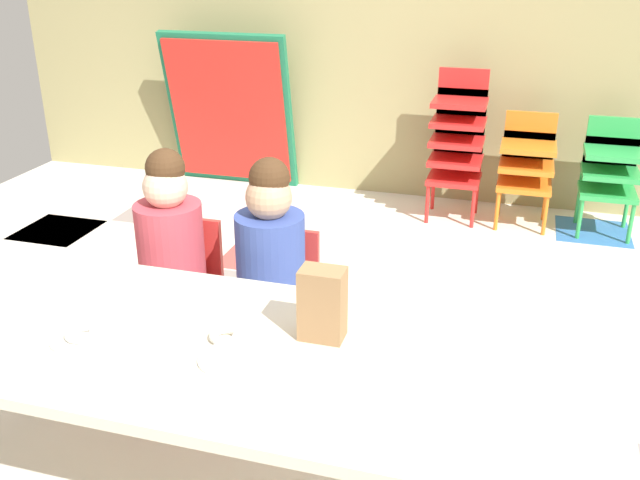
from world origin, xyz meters
name	(u,v)px	position (x,y,z in m)	size (l,w,h in m)	color
ground_plane	(286,351)	(-0.01, 0.01, -0.01)	(5.47, 4.40, 0.02)	silver
craft_table	(247,358)	(0.17, -0.85, 0.51)	(2.07, 0.82, 0.55)	beige
seated_child_near_camera	(171,241)	(-0.40, -0.21, 0.55)	(0.32, 0.31, 0.92)	red
seated_child_middle_seat	(271,253)	(0.02, -0.21, 0.55)	(0.34, 0.34, 0.92)	red
kid_chair_red_stack	(458,137)	(0.49, 1.83, 0.52)	(0.32, 0.30, 0.92)	red
kid_chair_orange_stack	(527,162)	(0.92, 1.83, 0.40)	(0.32, 0.30, 0.68)	orange
kid_chair_green_stack	(610,168)	(1.39, 1.83, 0.40)	(0.32, 0.30, 0.68)	green
folded_activity_table	(229,111)	(-1.10, 2.00, 0.54)	(0.90, 0.29, 1.09)	#19724C
paper_bag_brown	(322,304)	(0.37, -0.74, 0.66)	(0.13, 0.09, 0.22)	#9E754C
paper_plate_near_edge	(82,338)	(-0.30, -0.95, 0.56)	(0.18, 0.18, 0.01)	white
paper_plate_center_table	(230,359)	(0.16, -0.93, 0.56)	(0.18, 0.18, 0.01)	white
donut_powdered_on_plate	(81,333)	(-0.30, -0.95, 0.58)	(0.10, 0.10, 0.03)	white
donut_powdered_loose	(225,336)	(0.10, -0.83, 0.57)	(0.10, 0.10, 0.03)	white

